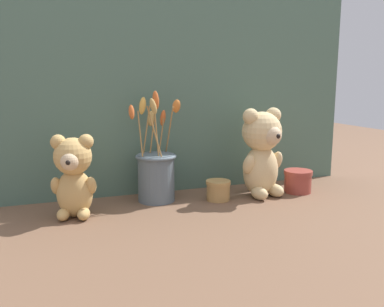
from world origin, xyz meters
name	(u,v)px	position (x,y,z in m)	size (l,w,h in m)	color
ground_plane	(194,203)	(0.00, 0.00, 0.00)	(4.00, 4.00, 0.00)	brown
backdrop_wall	(177,84)	(0.00, 0.17, 0.36)	(1.28, 0.02, 0.73)	#4C6B5B
teddy_bear_large	(262,151)	(0.24, 0.00, 0.15)	(0.16, 0.15, 0.29)	#DBBC84
teddy_bear_medium	(74,175)	(-0.36, -0.01, 0.12)	(0.13, 0.12, 0.23)	tan
flower_vase	(156,172)	(-0.10, 0.07, 0.09)	(0.17, 0.14, 0.35)	slate
decorative_tin_tall	(297,181)	(0.38, 0.00, 0.04)	(0.10, 0.10, 0.08)	#993D33
decorative_tin_short	(218,190)	(0.08, 0.01, 0.03)	(0.08, 0.08, 0.06)	tan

